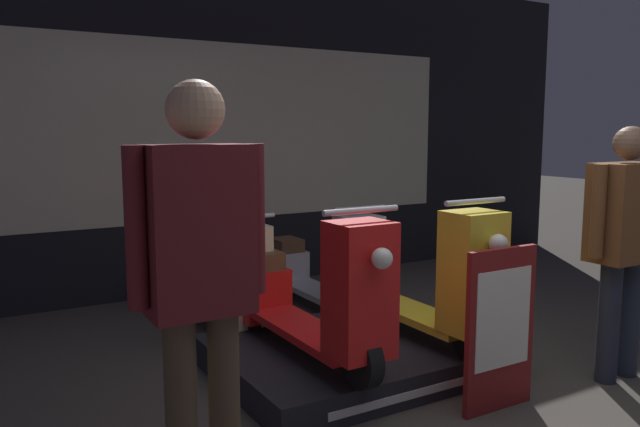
# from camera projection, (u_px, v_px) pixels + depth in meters

# --- Properties ---
(shop_wall_back) EXTENTS (8.91, 0.09, 3.20)m
(shop_wall_back) POSITION_uv_depth(u_px,v_px,m) (233.00, 127.00, 6.13)
(shop_wall_back) COLOR black
(shop_wall_back) RESTS_ON ground_plane
(display_platform) EXTENTS (1.81, 1.34, 0.19)m
(display_platform) POSITION_uv_depth(u_px,v_px,m) (357.00, 354.00, 4.13)
(display_platform) COLOR black
(display_platform) RESTS_ON ground_plane
(scooter_display_left) EXTENTS (0.46, 1.67, 0.98)m
(scooter_display_left) POSITION_uv_depth(u_px,v_px,m) (310.00, 298.00, 3.80)
(scooter_display_left) COLOR black
(scooter_display_left) RESTS_ON display_platform
(scooter_display_right) EXTENTS (0.46, 1.67, 0.98)m
(scooter_display_right) POSITION_uv_depth(u_px,v_px,m) (414.00, 281.00, 4.20)
(scooter_display_right) COLOR black
(scooter_display_right) RESTS_ON display_platform
(scooter_backrow_0) EXTENTS (0.46, 1.67, 0.98)m
(scooter_backrow_0) POSITION_uv_depth(u_px,v_px,m) (218.00, 284.00, 4.91)
(scooter_backrow_0) COLOR black
(scooter_backrow_0) RESTS_ON ground_plane
(scooter_backrow_1) EXTENTS (0.46, 1.67, 0.98)m
(scooter_backrow_1) POSITION_uv_depth(u_px,v_px,m) (324.00, 270.00, 5.40)
(scooter_backrow_1) COLOR black
(scooter_backrow_1) RESTS_ON ground_plane
(person_left_browsing) EXTENTS (0.57, 0.23, 1.76)m
(person_left_browsing) POSITION_uv_depth(u_px,v_px,m) (200.00, 266.00, 2.46)
(person_left_browsing) COLOR #473828
(person_left_browsing) RESTS_ON ground_plane
(person_right_browsing) EXTENTS (0.63, 0.26, 1.59)m
(person_right_browsing) POSITION_uv_depth(u_px,v_px,m) (625.00, 231.00, 3.85)
(person_right_browsing) COLOR #232838
(person_right_browsing) RESTS_ON ground_plane
(price_sign_board) EXTENTS (0.50, 0.04, 0.93)m
(price_sign_board) POSITION_uv_depth(u_px,v_px,m) (500.00, 329.00, 3.47)
(price_sign_board) COLOR maroon
(price_sign_board) RESTS_ON ground_plane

